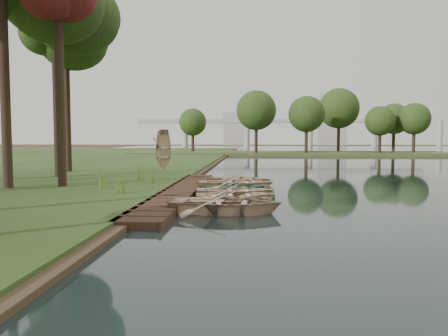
# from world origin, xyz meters

# --- Properties ---
(ground) EXTENTS (300.00, 300.00, 0.00)m
(ground) POSITION_xyz_m (0.00, 0.00, 0.00)
(ground) COLOR #3D2F1D
(boardwalk) EXTENTS (1.60, 16.00, 0.30)m
(boardwalk) POSITION_xyz_m (-1.60, 0.00, 0.15)
(boardwalk) COLOR #362114
(boardwalk) RESTS_ON ground
(peninsula) EXTENTS (50.00, 14.00, 0.45)m
(peninsula) POSITION_xyz_m (8.00, 50.00, 0.23)
(peninsula) COLOR #3D4A21
(peninsula) RESTS_ON ground
(far_trees) EXTENTS (45.60, 5.60, 8.80)m
(far_trees) POSITION_xyz_m (4.67, 50.00, 6.43)
(far_trees) COLOR black
(far_trees) RESTS_ON peninsula
(bridge) EXTENTS (95.90, 4.00, 8.60)m
(bridge) POSITION_xyz_m (12.31, 120.00, 7.08)
(bridge) COLOR #A5A5A0
(bridge) RESTS_ON ground
(building_a) EXTENTS (10.00, 8.00, 18.00)m
(building_a) POSITION_xyz_m (30.00, 140.00, 9.00)
(building_a) COLOR #A5A5A0
(building_a) RESTS_ON ground
(building_b) EXTENTS (8.00, 8.00, 12.00)m
(building_b) POSITION_xyz_m (-5.00, 145.00, 6.00)
(building_b) COLOR #A5A5A0
(building_b) RESTS_ON ground
(rowboat_0) EXTENTS (4.20, 3.13, 0.83)m
(rowboat_0) POSITION_xyz_m (0.87, -4.87, 0.47)
(rowboat_0) COLOR beige
(rowboat_0) RESTS_ON water
(rowboat_1) EXTENTS (4.10, 3.34, 0.74)m
(rowboat_1) POSITION_xyz_m (0.73, -3.91, 0.42)
(rowboat_1) COLOR beige
(rowboat_1) RESTS_ON water
(rowboat_2) EXTENTS (3.70, 2.89, 0.70)m
(rowboat_2) POSITION_xyz_m (1.15, -2.25, 0.40)
(rowboat_2) COLOR beige
(rowboat_2) RESTS_ON water
(rowboat_3) EXTENTS (3.78, 2.86, 0.74)m
(rowboat_3) POSITION_xyz_m (1.04, -0.84, 0.42)
(rowboat_3) COLOR beige
(rowboat_3) RESTS_ON water
(rowboat_4) EXTENTS (3.61, 3.12, 0.63)m
(rowboat_4) POSITION_xyz_m (1.07, 0.83, 0.36)
(rowboat_4) COLOR #308670
(rowboat_4) RESTS_ON water
(rowboat_5) EXTENTS (4.21, 3.21, 0.82)m
(rowboat_5) POSITION_xyz_m (0.95, 2.18, 0.46)
(rowboat_5) COLOR beige
(rowboat_5) RESTS_ON water
(rowboat_6) EXTENTS (3.42, 2.75, 0.63)m
(rowboat_6) POSITION_xyz_m (0.94, 3.23, 0.36)
(rowboat_6) COLOR beige
(rowboat_6) RESTS_ON water
(rowboat_7) EXTENTS (4.09, 3.30, 0.75)m
(rowboat_7) POSITION_xyz_m (1.09, 4.57, 0.42)
(rowboat_7) COLOR beige
(rowboat_7) RESTS_ON water
(stored_rowboat) EXTENTS (3.69, 3.33, 0.63)m
(stored_rowboat) POSITION_xyz_m (-4.56, 10.70, 0.61)
(stored_rowboat) COLOR beige
(stored_rowboat) RESTS_ON bank
(tree_2) EXTENTS (3.48, 3.48, 10.85)m
(tree_2) POSITION_xyz_m (-7.73, 0.92, 9.46)
(tree_2) COLOR black
(tree_2) RESTS_ON bank
(tree_3) EXTENTS (5.55, 5.55, 12.41)m
(tree_3) POSITION_xyz_m (-9.21, 4.28, 10.28)
(tree_3) COLOR black
(tree_3) RESTS_ON bank
(tree_4) EXTENTS (4.51, 4.51, 12.29)m
(tree_4) POSITION_xyz_m (-10.30, 6.14, 10.54)
(tree_4) COLOR black
(tree_4) RESTS_ON bank
(tree_6) EXTENTS (4.62, 4.62, 11.57)m
(tree_6) POSITION_xyz_m (-11.49, 10.44, 9.80)
(tree_6) COLOR black
(tree_6) RESTS_ON bank
(reeds_0) EXTENTS (0.60, 0.60, 0.91)m
(reeds_0) POSITION_xyz_m (-3.97, -1.64, 0.76)
(reeds_0) COLOR #3F661E
(reeds_0) RESTS_ON bank
(reeds_1) EXTENTS (0.60, 0.60, 1.05)m
(reeds_1) POSITION_xyz_m (-5.42, 0.40, 0.82)
(reeds_1) COLOR #3F661E
(reeds_1) RESTS_ON bank
(reeds_2) EXTENTS (0.60, 0.60, 1.14)m
(reeds_2) POSITION_xyz_m (-3.64, 2.71, 0.87)
(reeds_2) COLOR #3F661E
(reeds_2) RESTS_ON bank
(reeds_3) EXTENTS (0.60, 0.60, 0.99)m
(reeds_3) POSITION_xyz_m (-4.83, 5.13, 0.79)
(reeds_3) COLOR #3F661E
(reeds_3) RESTS_ON bank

